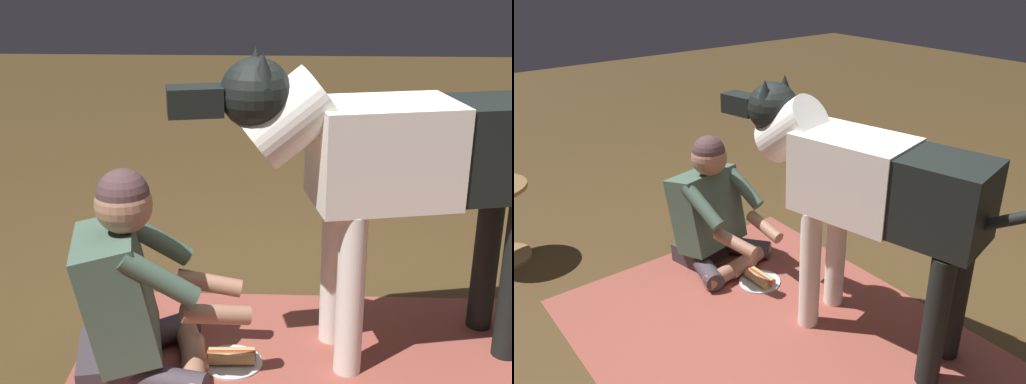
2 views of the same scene
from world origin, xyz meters
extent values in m
plane|color=#49361C|center=(0.00, 0.00, 0.00)|extent=(15.34, 15.34, 0.00)
cube|color=#423840|center=(0.97, 0.21, 0.06)|extent=(0.31, 0.38, 0.12)
cylinder|color=#423840|center=(0.85, 0.02, 0.07)|extent=(0.39, 0.33, 0.11)
cylinder|color=#A7745A|center=(0.69, 0.06, 0.06)|extent=(0.19, 0.37, 0.09)
cylinder|color=#423840|center=(0.79, 0.33, 0.07)|extent=(0.41, 0.20, 0.11)
cylinder|color=#A7745A|center=(0.65, 0.23, 0.06)|extent=(0.14, 0.37, 0.09)
cube|color=#455F4E|center=(0.93, 0.20, 0.36)|extent=(0.38, 0.45, 0.50)
cylinder|color=#455F4E|center=(0.82, 0.00, 0.49)|extent=(0.30, 0.14, 0.24)
cylinder|color=#A7745A|center=(0.61, 0.00, 0.30)|extent=(0.27, 0.09, 0.12)
cylinder|color=#455F4E|center=(0.75, 0.34, 0.49)|extent=(0.30, 0.14, 0.24)
cylinder|color=#A7745A|center=(0.56, 0.25, 0.30)|extent=(0.28, 0.16, 0.12)
sphere|color=#A7745A|center=(0.89, 0.19, 0.70)|extent=(0.21, 0.21, 0.21)
sphere|color=#4E3537|center=(0.89, 0.19, 0.74)|extent=(0.19, 0.19, 0.19)
cylinder|color=white|center=(0.06, 0.14, 0.33)|extent=(0.11, 0.11, 0.66)
cylinder|color=white|center=(0.11, -0.09, 0.33)|extent=(0.11, 0.11, 0.66)
cylinder|color=black|center=(-0.54, -0.23, 0.33)|extent=(0.11, 0.11, 0.66)
cube|color=white|center=(-0.05, -0.01, 0.85)|extent=(0.58, 0.44, 0.38)
cube|color=black|center=(-0.44, -0.09, 0.85)|extent=(0.51, 0.41, 0.36)
cylinder|color=white|center=(0.30, 0.07, 1.00)|extent=(0.42, 0.31, 0.37)
sphere|color=black|center=(0.42, 0.09, 1.09)|extent=(0.26, 0.26, 0.26)
cube|color=black|center=(0.63, 0.14, 1.07)|extent=(0.21, 0.15, 0.10)
cone|color=black|center=(0.39, 0.16, 1.18)|extent=(0.11, 0.11, 0.11)
cone|color=black|center=(0.42, 0.01, 1.18)|extent=(0.11, 0.11, 0.11)
cylinder|color=silver|center=(0.52, 0.11, 0.01)|extent=(0.25, 0.25, 0.01)
cylinder|color=tan|center=(0.52, 0.09, 0.04)|extent=(0.19, 0.06, 0.05)
cylinder|color=tan|center=(0.51, 0.13, 0.04)|extent=(0.19, 0.06, 0.05)
cylinder|color=#953B23|center=(0.52, 0.11, 0.04)|extent=(0.19, 0.04, 0.04)
camera|label=1|loc=(0.31, 2.54, 1.61)|focal=49.94mm
camera|label=2|loc=(-1.59, 1.72, 1.80)|focal=37.23mm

